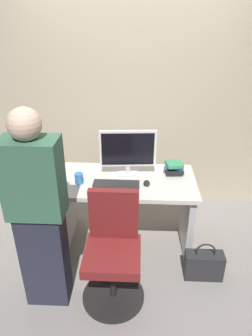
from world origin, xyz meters
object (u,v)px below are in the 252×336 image
person_at_desk (39,215)px  book_stack (174,168)px  cup_near_keyboard (79,178)px  keyboard (116,184)px  mouse (147,183)px  handbag (204,265)px  desk (126,200)px  monitor (128,150)px  office_chair (113,254)px

person_at_desk → book_stack: size_ratio=8.17×
cup_near_keyboard → keyboard: bearing=-2.7°
mouse → handbag: (0.52, -0.39, -0.61)m
handbag → book_stack: bearing=112.3°
keyboard → cup_near_keyboard: size_ratio=4.27×
person_at_desk → mouse: size_ratio=16.39×
keyboard → desk: bearing=49.9°
desk → monitor: 0.50m
cup_near_keyboard → book_stack: book_stack is taller
office_chair → monitor: bearing=84.0°
keyboard → cup_near_keyboard: cup_near_keyboard is taller
cup_near_keyboard → book_stack: size_ratio=0.50×
monitor → mouse: monitor is taller
office_chair → keyboard: (-0.01, 0.59, 0.31)m
monitor → mouse: bearing=-46.8°
keyboard → mouse: (0.28, 0.02, 0.01)m
mouse → cup_near_keyboard: cup_near_keyboard is taller
office_chair → keyboard: office_chair is taller
desk → office_chair: 0.70m
desk → cup_near_keyboard: cup_near_keyboard is taller
mouse → desk: bearing=155.9°
office_chair → handbag: size_ratio=2.49×
office_chair → book_stack: bearing=57.2°
monitor → handbag: bearing=-39.7°
monitor → keyboard: bearing=-115.2°
desk → mouse: bearing=-24.1°
book_stack → cup_near_keyboard: bearing=-165.7°
cup_near_keyboard → book_stack: (0.90, 0.23, 0.01)m
cup_near_keyboard → desk: bearing=11.2°
office_chair → handbag: office_chair is taller
person_at_desk → monitor: (0.61, 0.87, 0.14)m
keyboard → book_stack: book_stack is taller
office_chair → monitor: size_ratio=1.74×
keyboard → book_stack: (0.55, 0.25, 0.05)m
keyboard → book_stack: 0.61m
office_chair → handbag: 0.87m
desk → office_chair: size_ratio=1.41×
handbag → cup_near_keyboard: bearing=161.3°
desk → book_stack: bearing=17.2°
person_at_desk → keyboard: person_at_desk is taller
desk → cup_near_keyboard: bearing=-168.8°
keyboard → handbag: size_ratio=1.14×
office_chair → keyboard: size_ratio=2.19×
book_stack → handbag: size_ratio=0.53×
cup_near_keyboard → mouse: bearing=-0.0°
mouse → book_stack: bearing=40.5°
mouse → book_stack: (0.27, 0.23, 0.05)m
mouse → monitor: bearing=133.2°
monitor → handbag: (0.71, -0.59, -0.85)m
person_at_desk → cup_near_keyboard: 0.69m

